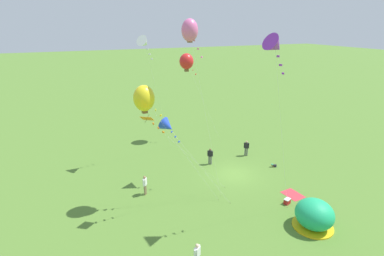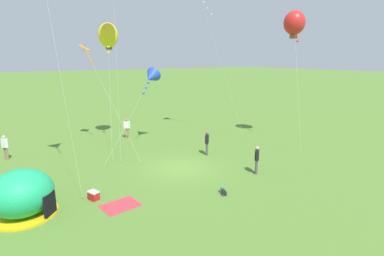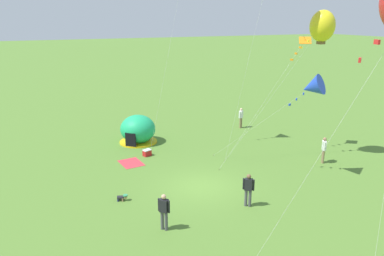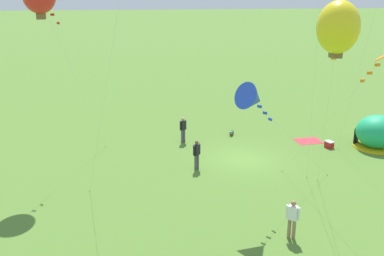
% 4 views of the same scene
% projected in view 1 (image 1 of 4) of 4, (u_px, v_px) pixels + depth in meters
% --- Properties ---
extents(ground_plane, '(300.00, 300.00, 0.00)m').
position_uv_depth(ground_plane, '(234.00, 174.00, 28.55)').
color(ground_plane, '#517A2D').
extents(popup_tent, '(2.81, 2.81, 2.10)m').
position_uv_depth(popup_tent, '(314.00, 215.00, 20.89)').
color(popup_tent, '#1EAD6B').
rests_on(popup_tent, ground).
extents(picnic_blanket, '(1.83, 1.48, 0.01)m').
position_uv_depth(picnic_blanket, '(293.00, 195.00, 25.17)').
color(picnic_blanket, '#CC333D').
rests_on(picnic_blanket, ground).
extents(cooler_box, '(0.53, 0.62, 0.44)m').
position_uv_depth(cooler_box, '(287.00, 201.00, 23.85)').
color(cooler_box, red).
rests_on(cooler_box, ground).
extents(toddler_crawling, '(0.37, 0.55, 0.32)m').
position_uv_depth(toddler_crawling, '(274.00, 165.00, 29.99)').
color(toddler_crawling, black).
rests_on(toddler_crawling, ground).
extents(person_center_field, '(0.43, 0.46, 1.72)m').
position_uv_depth(person_center_field, '(210.00, 155.00, 30.35)').
color(person_center_field, '#4C4C51').
rests_on(person_center_field, ground).
extents(person_watching_sky, '(0.49, 0.42, 1.72)m').
position_uv_depth(person_watching_sky, '(145.00, 184.00, 24.93)').
color(person_watching_sky, '#8C7251').
rests_on(person_watching_sky, ground).
extents(person_far_back, '(0.41, 0.50, 1.72)m').
position_uv_depth(person_far_back, '(197.00, 255.00, 17.33)').
color(person_far_back, '#8C7251').
rests_on(person_far_back, ground).
extents(person_strolling, '(0.47, 0.43, 1.72)m').
position_uv_depth(person_strolling, '(246.00, 147.00, 32.34)').
color(person_strolling, '#4C4C51').
rests_on(person_strolling, ground).
extents(kite_orange, '(1.80, 7.51, 7.90)m').
position_uv_depth(kite_orange, '(151.00, 122.00, 20.31)').
color(kite_orange, silver).
rests_on(kite_orange, ground).
extents(kite_purple, '(1.35, 3.71, 13.12)m').
position_uv_depth(kite_purple, '(275.00, 46.00, 17.89)').
color(kite_purple, silver).
rests_on(kite_purple, ground).
extents(kite_red, '(3.33, 4.25, 10.40)m').
position_uv_depth(kite_red, '(186.00, 61.00, 34.59)').
color(kite_red, silver).
rests_on(kite_red, ground).
extents(kite_white, '(3.49, 4.11, 12.66)m').
position_uv_depth(kite_white, '(144.00, 43.00, 27.41)').
color(kite_white, silver).
rests_on(kite_white, ground).
extents(kite_blue, '(6.17, 4.27, 6.12)m').
position_uv_depth(kite_blue, '(168.00, 126.00, 25.46)').
color(kite_blue, silver).
rests_on(kite_blue, ground).
extents(kite_pink, '(1.64, 2.94, 13.96)m').
position_uv_depth(kite_pink, '(190.00, 30.00, 20.65)').
color(kite_pink, silver).
rests_on(kite_pink, ground).
extents(kite_yellow, '(2.83, 6.01, 9.51)m').
position_uv_depth(kite_yellow, '(144.00, 98.00, 21.43)').
color(kite_yellow, silver).
rests_on(kite_yellow, ground).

